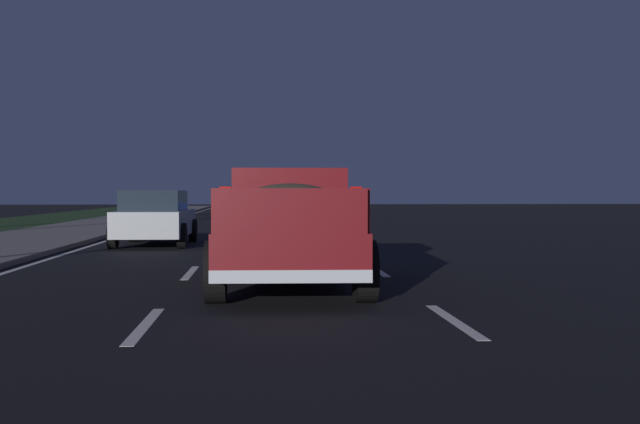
{
  "coord_description": "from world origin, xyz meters",
  "views": [
    {
      "loc": [
        -0.05,
        0.48,
        1.47
      ],
      "look_at": [
        13.67,
        -0.6,
        1.13
      ],
      "focal_mm": 43.45,
      "sensor_mm": 36.0,
      "label": 1
    }
  ],
  "objects": [
    {
      "name": "ground",
      "position": [
        27.0,
        0.0,
        0.0
      ],
      "size": [
        144.0,
        144.0,
        0.0
      ],
      "primitive_type": "plane",
      "color": "black"
    },
    {
      "name": "sidewalk_shoulder",
      "position": [
        27.0,
        7.45,
        0.06
      ],
      "size": [
        108.0,
        4.0,
        0.12
      ],
      "primitive_type": "cube",
      "color": "slate",
      "rests_on": "ground"
    },
    {
      "name": "lane_markings",
      "position": [
        29.99,
        3.03,
        0.0
      ],
      "size": [
        108.0,
        7.04,
        0.01
      ],
      "color": "silver",
      "rests_on": "ground"
    },
    {
      "name": "pickup_truck",
      "position": [
        12.13,
        -0.0,
        0.98
      ],
      "size": [
        5.49,
        2.4,
        1.87
      ],
      "color": "maroon",
      "rests_on": "ground"
    },
    {
      "name": "sedan_silver",
      "position": [
        22.01,
        3.41,
        0.78
      ],
      "size": [
        4.42,
        2.05,
        1.54
      ],
      "color": "#B2B5BA",
      "rests_on": "ground"
    },
    {
      "name": "sedan_blue",
      "position": [
        39.38,
        0.17,
        0.78
      ],
      "size": [
        4.41,
        2.03,
        1.54
      ],
      "color": "navy",
      "rests_on": "ground"
    },
    {
      "name": "sedan_black",
      "position": [
        31.94,
        -0.1,
        0.78
      ],
      "size": [
        4.41,
        2.04,
        1.54
      ],
      "color": "black",
      "rests_on": "ground"
    }
  ]
}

